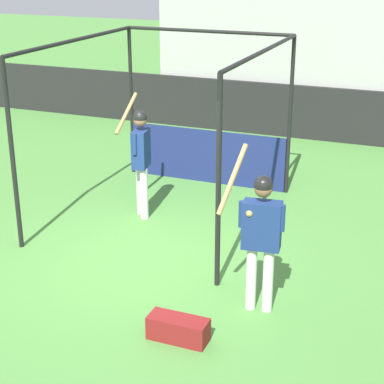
{
  "coord_description": "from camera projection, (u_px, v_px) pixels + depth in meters",
  "views": [
    {
      "loc": [
        3.77,
        -7.31,
        4.21
      ],
      "look_at": [
        0.61,
        0.52,
        0.99
      ],
      "focal_mm": 60.0,
      "sensor_mm": 36.0,
      "label": 1
    }
  ],
  "objects": [
    {
      "name": "ground_plane",
      "position": [
        139.0,
        263.0,
        9.15
      ],
      "size": [
        60.0,
        60.0,
        0.0
      ],
      "primitive_type": "plane",
      "color": "#477F38"
    },
    {
      "name": "outfield_wall",
      "position": [
        274.0,
        110.0,
        15.2
      ],
      "size": [
        24.0,
        0.12,
        1.24
      ],
      "color": "black",
      "rests_on": "ground"
    },
    {
      "name": "bleacher_section",
      "position": [
        297.0,
        53.0,
        16.62
      ],
      "size": [
        5.95,
        4.0,
        3.32
      ],
      "color": "#9E9E99",
      "rests_on": "ground"
    },
    {
      "name": "batting_cage",
      "position": [
        190.0,
        127.0,
        11.17
      ],
      "size": [
        3.2,
        3.81,
        2.86
      ],
      "color": "black",
      "rests_on": "ground"
    },
    {
      "name": "player_batter",
      "position": [
        141.0,
        153.0,
        10.4
      ],
      "size": [
        0.53,
        0.82,
        1.96
      ],
      "rotation": [
        0.0,
        0.0,
        1.74
      ],
      "color": "silver",
      "rests_on": "ground"
    },
    {
      "name": "player_waiting",
      "position": [
        261.0,
        231.0,
        7.61
      ],
      "size": [
        0.76,
        0.55,
        2.07
      ],
      "rotation": [
        0.0,
        0.0,
        -3.02
      ],
      "color": "silver",
      "rests_on": "ground"
    },
    {
      "name": "equipment_bag",
      "position": [
        178.0,
        329.0,
        7.32
      ],
      "size": [
        0.7,
        0.28,
        0.28
      ],
      "color": "maroon",
      "rests_on": "ground"
    }
  ]
}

